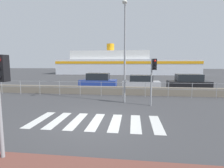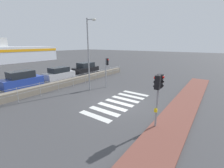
{
  "view_description": "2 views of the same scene",
  "coord_description": "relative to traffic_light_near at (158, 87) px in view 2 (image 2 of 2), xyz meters",
  "views": [
    {
      "loc": [
        1.67,
        -7.54,
        2.65
      ],
      "look_at": [
        0.51,
        2.0,
        1.5
      ],
      "focal_mm": 28.0,
      "sensor_mm": 36.0,
      "label": 1
    },
    {
      "loc": [
        -8.83,
        -5.73,
        4.3
      ],
      "look_at": [
        0.5,
        1.0,
        1.2
      ],
      "focal_mm": 24.0,
      "sensor_mm": 36.0,
      "label": 2
    }
  ],
  "objects": [
    {
      "name": "traffic_light_near",
      "position": [
        0.0,
        0.0,
        0.0
      ],
      "size": [
        0.58,
        0.41,
        2.86
      ],
      "color": "gray",
      "rests_on": "ground_plane"
    },
    {
      "name": "streetlamp",
      "position": [
        2.92,
        7.37,
        1.72
      ],
      "size": [
        0.32,
        1.07,
        6.44
      ],
      "color": "gray",
      "rests_on": "ground_plane"
    },
    {
      "name": "sidewalk_brick",
      "position": [
        1.81,
        -0.64,
        -2.17
      ],
      "size": [
        24.0,
        1.8,
        0.12
      ],
      "color": "brown",
      "rests_on": "ground_plane"
    },
    {
      "name": "parked_car_black",
      "position": [
        9.06,
        14.26,
        -1.57
      ],
      "size": [
        4.04,
        1.77,
        1.55
      ],
      "color": "black",
      "rests_on": "ground_plane"
    },
    {
      "name": "ground_plane",
      "position": [
        1.81,
        3.46,
        -2.23
      ],
      "size": [
        160.0,
        160.0,
        0.0
      ],
      "primitive_type": "plane",
      "color": "#424244"
    },
    {
      "name": "parked_car_blue",
      "position": [
        -0.24,
        14.26,
        -1.55
      ],
      "size": [
        3.89,
        1.76,
        1.6
      ],
      "color": "#233D9E",
      "rests_on": "ground_plane"
    },
    {
      "name": "seawall",
      "position": [
        1.81,
        10.52,
        -1.9
      ],
      "size": [
        21.42,
        0.55,
        0.66
      ],
      "color": "slate",
      "rests_on": "ground_plane"
    },
    {
      "name": "traffic_light_far",
      "position": [
        4.71,
        6.85,
        -0.09
      ],
      "size": [
        0.34,
        0.32,
        2.92
      ],
      "color": "gray",
      "rests_on": "ground_plane"
    },
    {
      "name": "parked_car_silver",
      "position": [
        4.31,
        14.26,
        -1.63
      ],
      "size": [
        3.84,
        1.72,
        1.42
      ],
      "color": "#BCBCC1",
      "rests_on": "ground_plane"
    },
    {
      "name": "crosswalk",
      "position": [
        1.82,
        3.46,
        -2.23
      ],
      "size": [
        5.85,
        2.4,
        0.01
      ],
      "color": "silver",
      "rests_on": "ground_plane"
    },
    {
      "name": "harbor_fence",
      "position": [
        1.81,
        9.65,
        -1.45
      ],
      "size": [
        19.32,
        0.04,
        1.19
      ],
      "color": "gray",
      "rests_on": "ground_plane"
    }
  ]
}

